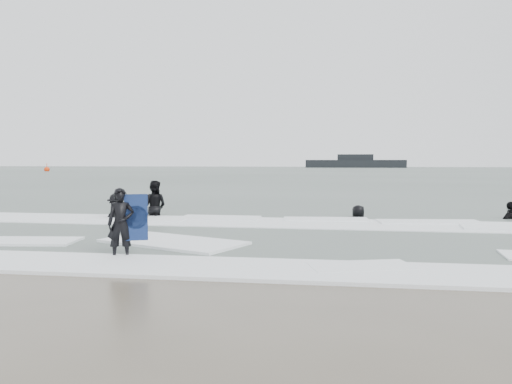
% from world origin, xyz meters
% --- Properties ---
extents(ground, '(320.00, 320.00, 0.00)m').
position_xyz_m(ground, '(0.00, 0.00, 0.00)').
color(ground, brown).
rests_on(ground, ground).
extents(sea, '(320.00, 320.00, 0.00)m').
position_xyz_m(sea, '(0.00, 80.00, 0.06)').
color(sea, '#47544C').
rests_on(sea, ground).
extents(surfer_centre, '(0.63, 0.53, 1.49)m').
position_xyz_m(surfer_centre, '(-2.01, 0.11, 0.00)').
color(surfer_centre, black).
rests_on(surfer_centre, ground).
extents(surfer_wading, '(0.92, 0.72, 1.87)m').
position_xyz_m(surfer_wading, '(-4.09, 7.38, 0.00)').
color(surfer_wading, black).
rests_on(surfer_wading, ground).
extents(surfer_breaker, '(1.15, 0.67, 1.78)m').
position_xyz_m(surfer_breaker, '(-4.96, 6.22, 0.00)').
color(surfer_breaker, black).
rests_on(surfer_breaker, ground).
extents(surfer_right_near, '(1.12, 0.93, 1.79)m').
position_xyz_m(surfer_right_near, '(8.22, 8.57, 0.00)').
color(surfer_right_near, black).
rests_on(surfer_right_near, ground).
extents(surfer_right_far, '(0.95, 0.82, 1.63)m').
position_xyz_m(surfer_right_far, '(3.09, 8.16, 0.00)').
color(surfer_right_far, black).
rests_on(surfer_right_far, ground).
extents(surf_foam, '(30.03, 9.06, 0.09)m').
position_xyz_m(surf_foam, '(0.00, 3.70, 0.04)').
color(surf_foam, white).
rests_on(surf_foam, ground).
extents(bodyboards, '(13.95, 9.14, 1.25)m').
position_xyz_m(bodyboards, '(0.87, 5.48, 0.50)').
color(bodyboards, '#0F1E49').
rests_on(bodyboards, ground).
extents(buoy, '(1.00, 1.00, 1.65)m').
position_xyz_m(buoy, '(-52.37, 77.31, 0.42)').
color(buoy, red).
rests_on(buoy, ground).
extents(vessel_horizon, '(28.95, 5.17, 3.93)m').
position_xyz_m(vessel_horizon, '(7.02, 140.92, 1.46)').
color(vessel_horizon, black).
rests_on(vessel_horizon, ground).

